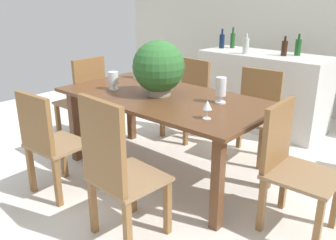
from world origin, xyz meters
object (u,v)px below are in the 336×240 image
chair_near_left (48,140)px  chair_foot_end (290,161)px  chair_head_end (85,97)px  chair_far_left (189,94)px  dining_table (164,106)px  crystal_vase_left (136,69)px  kitchen_counter (262,91)px  crystal_vase_center_near (113,79)px  crystal_vase_right (221,88)px  flower_centerpiece (159,67)px  chair_far_right (256,109)px  wine_bottle_amber (222,41)px  chair_near_right (116,167)px  wine_bottle_green (284,48)px  potted_plant_floor (158,82)px  wine_bottle_dark (246,46)px  wine_glass (207,106)px  wine_bottle_clear (298,47)px  wine_bottle_tall (233,40)px

chair_near_left → chair_foot_end: (1.64, 0.92, 0.01)m
chair_head_end → chair_far_left: bearing=139.6°
chair_head_end → chair_foot_end: bearing=89.3°
dining_table → crystal_vase_left: crystal_vase_left is taller
chair_foot_end → kitchen_counter: 2.13m
crystal_vase_center_near → crystal_vase_right: 1.05m
flower_centerpiece → chair_near_left: bearing=-112.6°
kitchen_counter → crystal_vase_center_near: bearing=-105.9°
chair_far_left → chair_near_left: bearing=-85.8°
chair_far_right → wine_bottle_amber: bearing=134.2°
chair_near_right → kitchen_counter: (-0.38, 2.73, -0.09)m
kitchen_counter → flower_centerpiece: bearing=-93.4°
chair_far_right → crystal_vase_center_near: (-0.93, -1.08, 0.36)m
chair_head_end → crystal_vase_center_near: bearing=77.0°
wine_bottle_amber → chair_near_right: bearing=-69.4°
wine_bottle_green → potted_plant_floor: wine_bottle_green is taller
wine_bottle_dark → chair_far_right: bearing=-51.0°
chair_near_left → crystal_vase_left: 1.34m
chair_far_right → crystal_vase_center_near: 1.47m
crystal_vase_right → wine_bottle_dark: (-0.62, 1.45, 0.14)m
dining_table → chair_head_end: 1.21m
chair_far_right → kitchen_counter: size_ratio=0.58×
chair_foot_end → chair_far_left: bearing=59.0°
wine_glass → wine_bottle_clear: size_ratio=0.56×
chair_near_left → kitchen_counter: size_ratio=0.58×
crystal_vase_left → wine_bottle_green: size_ratio=0.71×
chair_far_left → wine_glass: size_ratio=6.48×
chair_near_right → wine_glass: (0.22, 0.69, 0.30)m
wine_bottle_dark → potted_plant_floor: (-1.53, 0.08, -0.70)m
wine_glass → crystal_vase_left: bearing=156.6°
chair_near_right → wine_bottle_amber: bearing=-66.4°
wine_bottle_dark → chair_far_left: bearing=-115.3°
flower_centerpiece → wine_bottle_tall: size_ratio=1.78×
crystal_vase_left → wine_bottle_clear: bearing=55.1°
dining_table → chair_foot_end: size_ratio=2.12×
flower_centerpiece → chair_foot_end: bearing=0.1°
chair_head_end → chair_near_right: bearing=59.5°
kitchen_counter → wine_bottle_amber: 0.87m
wine_bottle_tall → chair_near_right: bearing=-71.8°
chair_near_left → potted_plant_floor: 2.87m
chair_near_left → chair_foot_end: bearing=-154.6°
wine_bottle_green → wine_bottle_clear: wine_bottle_clear is taller
chair_near_right → crystal_vase_left: bearing=-45.4°
crystal_vase_center_near → chair_far_left: bearing=86.5°
dining_table → wine_bottle_dark: wine_bottle_dark is taller
wine_bottle_clear → potted_plant_floor: size_ratio=0.41×
wine_bottle_tall → chair_head_end: bearing=-109.7°
chair_head_end → wine_glass: chair_head_end is taller
potted_plant_floor → chair_head_end: bearing=-75.3°
dining_table → crystal_vase_center_near: 0.56m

